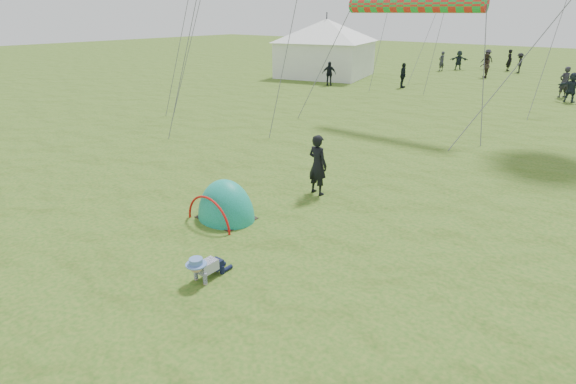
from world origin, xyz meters
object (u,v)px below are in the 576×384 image
Objects in this scene: crawling_toddler at (205,266)px; popup_tent at (226,218)px; event_marquee at (326,46)px; standing_adult at (318,165)px.

crawling_toddler is 0.36× the size of popup_tent.
event_marquee is at bearing 120.11° from crawling_toddler.
standing_adult is at bearing 100.20° from crawling_toddler.
popup_tent is (-1.67, 2.15, -0.27)m from crawling_toddler.
event_marquee reaches higher than popup_tent.
standing_adult is 0.26× the size of event_marquee.
crawling_toddler is 4.97m from standing_adult.
popup_tent reaches higher than crawling_toddler.
event_marquee is (-12.89, 23.20, 2.26)m from popup_tent.
crawling_toddler is at bearing -74.22° from event_marquee.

